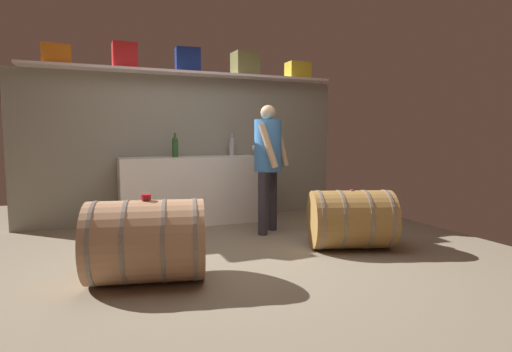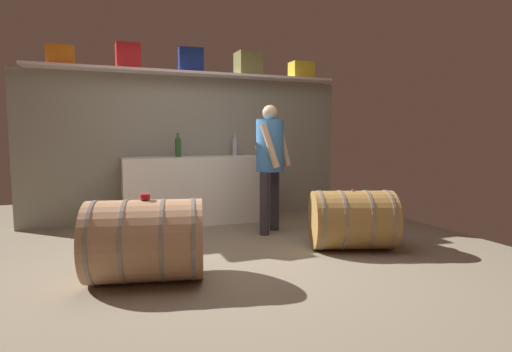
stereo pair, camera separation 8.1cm
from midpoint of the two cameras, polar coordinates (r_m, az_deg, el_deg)
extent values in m
cube|color=gray|center=(4.30, -4.98, -10.11)|extent=(5.61, 7.57, 0.02)
cube|color=gray|center=(5.73, -9.89, 3.83)|extent=(4.41, 0.10, 1.96)
cube|color=silver|center=(5.64, -9.73, 13.98)|extent=(4.06, 0.40, 0.03)
cube|color=orange|center=(5.55, -26.67, 14.97)|extent=(0.33, 0.28, 0.23)
cube|color=red|center=(5.55, -18.41, 15.72)|extent=(0.30, 0.27, 0.31)
cube|color=navy|center=(5.66, -10.01, 15.72)|extent=(0.33, 0.24, 0.32)
cube|color=olive|center=(5.89, -1.97, 15.44)|extent=(0.35, 0.31, 0.32)
cube|color=yellow|center=(6.21, 5.51, 14.52)|extent=(0.33, 0.24, 0.24)
cube|color=white|center=(5.44, -9.28, -1.97)|extent=(1.86, 0.56, 0.88)
cylinder|color=#AFBABF|center=(5.74, -3.82, 3.95)|extent=(0.07, 0.07, 0.21)
sphere|color=#AFBABF|center=(5.74, -3.83, 5.11)|extent=(0.07, 0.07, 0.07)
cylinder|color=#AFBABF|center=(5.74, -3.83, 5.61)|extent=(0.03, 0.03, 0.08)
cylinder|color=#2C5B2A|center=(5.40, -11.73, 3.76)|extent=(0.08, 0.08, 0.21)
sphere|color=#2C5B2A|center=(5.39, -11.75, 5.03)|extent=(0.08, 0.08, 0.08)
cylinder|color=#2C5B2A|center=(5.39, -11.76, 5.54)|extent=(0.03, 0.03, 0.08)
cylinder|color=white|center=(5.59, -0.61, 2.88)|extent=(0.06, 0.06, 0.00)
cylinder|color=white|center=(5.59, -0.61, 3.31)|extent=(0.01, 0.01, 0.08)
sphere|color=white|center=(5.59, -0.61, 4.00)|extent=(0.08, 0.08, 0.08)
sphere|color=maroon|center=(5.59, -0.61, 3.88)|extent=(0.05, 0.05, 0.05)
cylinder|color=tan|center=(3.37, -15.80, -8.80)|extent=(1.02, 0.83, 0.65)
cylinder|color=slate|center=(3.43, -22.15, -8.74)|extent=(0.17, 0.65, 0.66)
cylinder|color=slate|center=(3.38, -18.25, -8.79)|extent=(0.17, 0.65, 0.66)
cylinder|color=slate|center=(3.35, -13.33, -8.79)|extent=(0.17, 0.65, 0.66)
cylinder|color=slate|center=(3.34, -9.30, -8.74)|extent=(0.17, 0.65, 0.66)
cylinder|color=#955444|center=(3.30, -15.96, -3.24)|extent=(0.04, 0.04, 0.01)
cylinder|color=olive|center=(4.29, 12.70, -5.97)|extent=(0.96, 0.83, 0.59)
cylinder|color=slate|center=(4.21, 8.17, -6.11)|extent=(0.22, 0.58, 0.61)
cylinder|color=slate|center=(4.25, 11.00, -6.03)|extent=(0.22, 0.58, 0.61)
cylinder|color=slate|center=(4.32, 14.37, -5.91)|extent=(0.22, 0.58, 0.61)
cylinder|color=slate|center=(4.39, 17.03, -5.80)|extent=(0.22, 0.58, 0.61)
cylinder|color=#8E4151|center=(4.24, 12.79, -1.95)|extent=(0.04, 0.04, 0.01)
cylinder|color=red|center=(3.30, -15.88, -2.87)|extent=(0.08, 0.08, 0.04)
cylinder|color=#322F39|center=(4.74, 0.47, -3.92)|extent=(0.11, 0.11, 0.74)
cylinder|color=#322F39|center=(4.98, 1.85, -3.44)|extent=(0.11, 0.11, 0.74)
cylinder|color=#4286D6|center=(4.79, 1.20, 4.30)|extent=(0.32, 0.32, 0.61)
sphere|color=tan|center=(4.80, 1.21, 8.90)|extent=(0.18, 0.18, 0.18)
cylinder|color=tan|center=(4.59, 1.26, 4.23)|extent=(0.22, 0.23, 0.51)
cylinder|color=tan|center=(4.92, 3.09, 4.33)|extent=(0.19, 0.20, 0.52)
camera|label=1|loc=(0.04, -90.62, -0.06)|focal=28.44mm
camera|label=2|loc=(0.04, 89.38, 0.06)|focal=28.44mm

